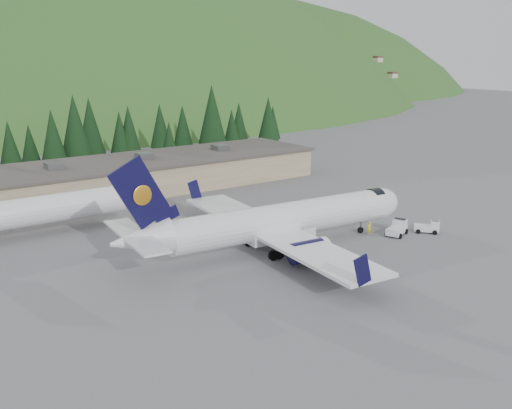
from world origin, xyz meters
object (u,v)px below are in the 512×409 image
object	(u,v)px
second_airliner	(14,213)
terminal_building	(117,177)
baggage_tug_a	(397,228)
ramp_worker	(369,228)
baggage_tug_b	(429,227)
airliner	(278,222)

from	to	relation	value
second_airliner	terminal_building	world-z (taller)	second_airliner
baggage_tug_a	terminal_building	bearing A→B (deg)	93.62
terminal_building	ramp_worker	bearing A→B (deg)	-67.07
baggage_tug_b	ramp_worker	size ratio (longest dim) A/B	2.06
baggage_tug_b	second_airliner	bearing A→B (deg)	-163.33
terminal_building	ramp_worker	distance (m)	43.46
baggage_tug_a	baggage_tug_b	world-z (taller)	baggage_tug_a
baggage_tug_a	baggage_tug_b	distance (m)	4.27
airliner	ramp_worker	distance (m)	13.43
terminal_building	second_airliner	bearing A→B (deg)	-141.22
baggage_tug_b	terminal_building	bearing A→B (deg)	167.64
second_airliner	terminal_building	xyz separation A→B (m)	(19.91, 16.00, -0.70)
baggage_tug_a	baggage_tug_b	bearing A→B (deg)	-46.92
baggage_tug_a	ramp_worker	bearing A→B (deg)	121.01
terminal_building	baggage_tug_a	bearing A→B (deg)	-64.91
second_airliner	terminal_building	bearing A→B (deg)	38.78
airliner	second_airliner	world-z (taller)	airliner
second_airliner	baggage_tug_a	xyz separation A→B (m)	(39.65, -26.16, -2.51)
baggage_tug_a	ramp_worker	xyz separation A→B (m)	(-2.82, 2.16, -0.01)
second_airliner	ramp_worker	bearing A→B (deg)	-33.08
airliner	terminal_building	distance (m)	38.10
baggage_tug_b	ramp_worker	distance (m)	7.78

